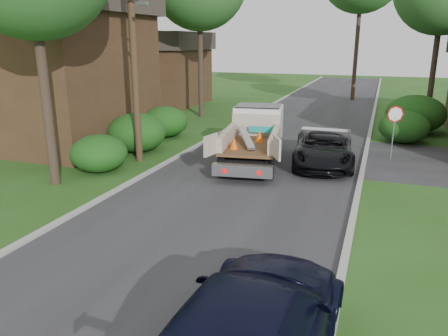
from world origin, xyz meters
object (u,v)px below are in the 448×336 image
at_px(utility_pole, 133,42).
at_px(black_pickup, 324,148).
at_px(stop_sign, 395,121).
at_px(house_left_far, 158,67).
at_px(flatbed_truck, 255,132).
at_px(navy_suv, 248,331).
at_px(house_left_near, 45,60).

bearing_deg(utility_pole, black_pickup, 15.44).
distance_m(stop_sign, house_left_far, 22.81).
xyz_separation_m(flatbed_truck, navy_suv, (3.62, -13.08, -0.41)).
bearing_deg(flatbed_truck, stop_sign, 9.45).
xyz_separation_m(flatbed_truck, black_pickup, (3.07, 0.08, -0.52)).
relative_size(house_left_near, house_left_far, 1.29).
xyz_separation_m(black_pickup, navy_suv, (0.56, -13.16, 0.11)).
relative_size(stop_sign, navy_suv, 0.42).
bearing_deg(navy_suv, house_left_far, -56.49).
bearing_deg(flatbed_truck, house_left_far, 121.99).
distance_m(stop_sign, utility_pole, 11.91).
bearing_deg(black_pickup, navy_suv, -94.52).
xyz_separation_m(stop_sign, utility_pole, (-10.68, -4.02, 3.40)).
distance_m(house_left_far, flatbed_truck, 19.76).
xyz_separation_m(house_left_far, flatbed_truck, (12.83, -14.92, -1.79)).
relative_size(house_left_far, black_pickup, 1.43).
height_order(stop_sign, flatbed_truck, stop_sign).
bearing_deg(house_left_near, utility_pole, -17.20).
height_order(black_pickup, navy_suv, navy_suv).
distance_m(black_pickup, navy_suv, 13.17).
bearing_deg(black_pickup, house_left_near, 173.69).
bearing_deg(stop_sign, navy_suv, -98.51).
bearing_deg(flatbed_truck, black_pickup, -7.19).
xyz_separation_m(house_left_near, house_left_far, (-1.50, 15.00, -1.23)).
xyz_separation_m(stop_sign, black_pickup, (-2.80, -1.84, -1.04)).
distance_m(house_left_near, black_pickup, 14.83).
distance_m(house_left_near, flatbed_truck, 11.73).
bearing_deg(stop_sign, black_pickup, -146.66).
relative_size(stop_sign, utility_pole, 0.25).
relative_size(house_left_near, flatbed_truck, 1.52).
bearing_deg(house_left_near, black_pickup, 0.63).
xyz_separation_m(house_left_near, black_pickup, (14.40, 0.16, -3.54)).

